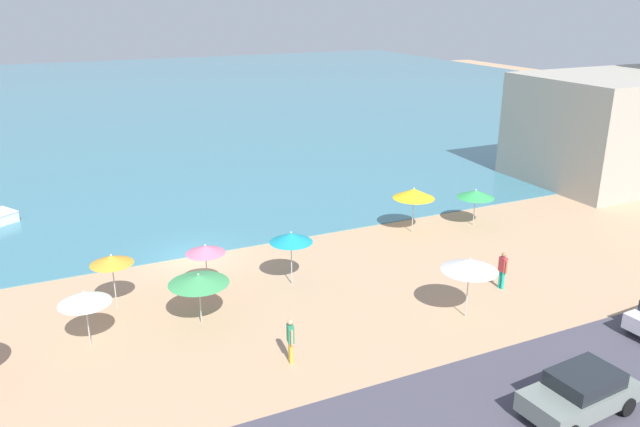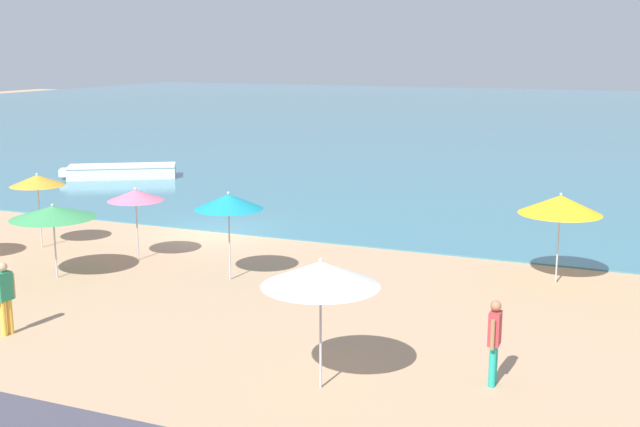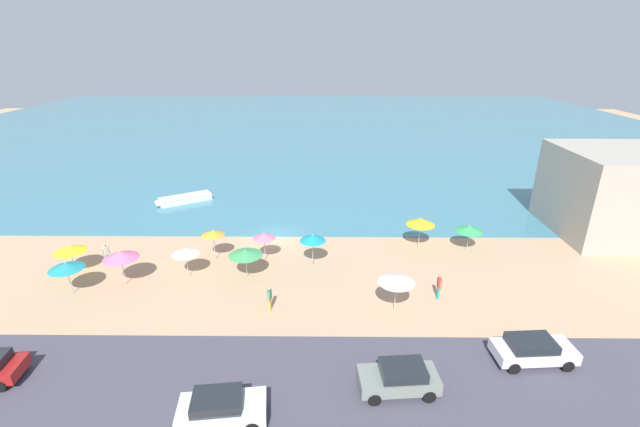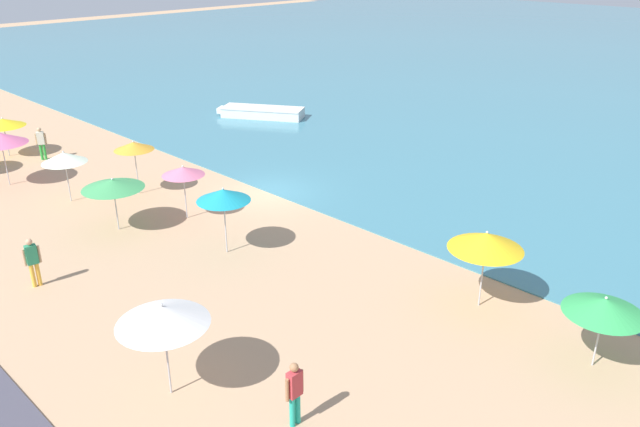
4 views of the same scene
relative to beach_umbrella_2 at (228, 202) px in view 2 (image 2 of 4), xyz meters
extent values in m
plane|color=tan|center=(-3.44, 5.20, -2.34)|extent=(160.00, 160.00, 0.00)
cube|color=teal|center=(-3.44, 60.20, -2.31)|extent=(150.00, 110.00, 0.05)
cylinder|color=#B2B2B7|center=(0.00, 0.00, -1.25)|extent=(0.05, 0.05, 2.17)
cone|color=teal|center=(0.00, 0.00, 0.00)|extent=(2.01, 2.01, 0.44)
sphere|color=silver|center=(0.00, 0.00, 0.26)|extent=(0.08, 0.08, 0.08)
cylinder|color=#B2B2B7|center=(-3.82, 0.82, -1.34)|extent=(0.05, 0.05, 1.99)
cone|color=#D66B8C|center=(-3.82, 0.82, -0.22)|extent=(1.79, 1.79, 0.36)
sphere|color=silver|center=(-3.82, 0.82, -0.01)|extent=(0.08, 0.08, 0.08)
cylinder|color=#B2B2B7|center=(5.43, -6.05, -1.25)|extent=(0.05, 0.05, 2.18)
cone|color=silver|center=(5.43, -6.05, 0.04)|extent=(2.36, 2.36, 0.50)
sphere|color=silver|center=(5.43, -6.05, 0.33)|extent=(0.08, 0.08, 0.08)
cylinder|color=#B2B2B7|center=(-4.84, -1.83, -1.41)|extent=(0.05, 0.05, 1.86)
cone|color=#3F9957|center=(-4.84, -1.83, -0.35)|extent=(2.49, 2.49, 0.37)
sphere|color=silver|center=(-4.84, -1.83, -0.14)|extent=(0.08, 0.08, 0.08)
cylinder|color=#B2B2B7|center=(-7.83, 0.90, -1.24)|extent=(0.05, 0.05, 2.19)
cone|color=gold|center=(-7.83, 0.90, -0.01)|extent=(1.82, 1.82, 0.37)
sphere|color=silver|center=(-7.83, 0.90, 0.20)|extent=(0.08, 0.08, 0.08)
cylinder|color=#B2B2B7|center=(8.90, 3.36, -1.29)|extent=(0.05, 0.05, 2.10)
cone|color=yellow|center=(8.90, 3.36, -0.02)|extent=(2.37, 2.37, 0.54)
sphere|color=silver|center=(8.90, 3.36, 0.28)|extent=(0.08, 0.08, 0.08)
cylinder|color=#F2B23B|center=(-2.60, -6.05, -1.91)|extent=(0.14, 0.14, 0.86)
cylinder|color=#F2B23B|center=(-2.63, -6.23, -1.91)|extent=(0.14, 0.14, 0.86)
cube|color=#2A845A|center=(-2.62, -6.14, -1.13)|extent=(0.28, 0.39, 0.68)
sphere|color=tan|center=(-2.62, -6.14, -0.66)|extent=(0.22, 0.22, 0.22)
cylinder|color=tan|center=(-2.58, -5.91, -1.18)|extent=(0.09, 0.09, 0.61)
cylinder|color=#20AB95|center=(8.59, -4.49, -1.91)|extent=(0.14, 0.14, 0.87)
cylinder|color=#20AB95|center=(8.60, -4.67, -1.91)|extent=(0.14, 0.14, 0.87)
cube|color=#B7383E|center=(8.60, -4.58, -1.13)|extent=(0.22, 0.36, 0.69)
sphere|color=#A26F4A|center=(8.60, -4.58, -0.66)|extent=(0.22, 0.22, 0.22)
cylinder|color=#A26F4A|center=(8.59, -4.34, -1.18)|extent=(0.09, 0.09, 0.62)
cylinder|color=#A26F4A|center=(8.60, -4.82, -1.18)|extent=(0.09, 0.09, 0.62)
cube|color=silver|center=(-14.24, 14.12, -1.99)|extent=(5.51, 4.23, 0.59)
cube|color=silver|center=(-16.74, 12.60, -1.93)|extent=(0.86, 1.02, 0.35)
cube|color=silver|center=(-14.24, 14.12, -1.66)|extent=(5.55, 4.30, 0.08)
camera|label=1|loc=(-10.17, -24.69, 10.49)|focal=35.00mm
camera|label=2|loc=(11.26, -19.95, 4.37)|focal=45.00mm
camera|label=3|loc=(0.84, -29.48, 13.82)|focal=24.00mm
camera|label=4|loc=(17.39, -12.71, 8.44)|focal=35.00mm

